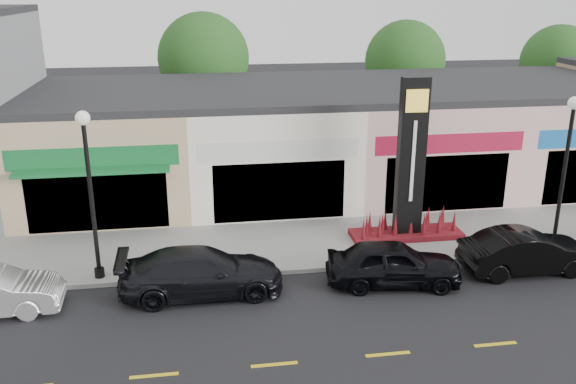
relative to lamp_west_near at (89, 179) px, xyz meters
name	(u,v)px	position (x,y,z in m)	size (l,w,h in m)	color
ground	(358,299)	(8.00, -2.50, -3.48)	(120.00, 120.00, 0.00)	black
sidewalk	(327,241)	(8.00, 1.85, -3.40)	(52.00, 4.30, 0.15)	gray
curb	(342,267)	(8.00, -0.40, -3.40)	(52.00, 0.20, 0.15)	gray
shop_beige	(110,144)	(-0.50, 8.96, -1.08)	(7.00, 10.85, 4.80)	tan
shop_cream	(264,138)	(6.50, 8.97, -1.08)	(7.00, 10.01, 4.80)	white
shop_pink_w	(408,133)	(13.50, 8.97, -1.08)	(7.00, 10.01, 4.80)	beige
shop_pink_e	(541,128)	(20.50, 8.97, -1.08)	(7.00, 10.01, 4.80)	beige
tree_rear_west	(204,59)	(4.00, 17.00, 1.74)	(5.20, 5.20, 7.83)	#382619
tree_rear_mid	(405,61)	(16.00, 17.00, 1.41)	(4.80, 4.80, 7.29)	#382619
tree_rear_east	(558,62)	(26.00, 17.00, 1.15)	(4.60, 4.60, 6.94)	#382619
lamp_west_near	(89,179)	(0.00, 0.00, 0.00)	(0.44, 0.44, 5.47)	black
lamp_east_near	(566,158)	(16.00, 0.00, 0.00)	(0.44, 0.44, 5.47)	black
pylon_sign	(409,183)	(11.00, 1.70, -1.20)	(4.20, 1.30, 6.00)	maroon
car_dark_sedan	(201,272)	(3.27, -1.39, -2.74)	(5.06, 2.06, 1.47)	black
car_black_sedan	(393,264)	(9.36, -1.70, -2.75)	(4.28, 1.72, 1.46)	black
car_black_conv	(527,252)	(14.06, -1.52, -2.75)	(4.42, 1.54, 1.46)	black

